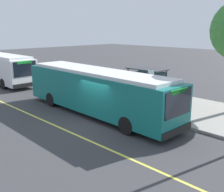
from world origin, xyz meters
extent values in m
plane|color=#38383A|center=(0.00, 0.00, 0.00)|extent=(120.00, 120.00, 0.00)
cube|color=gray|center=(0.00, 6.00, 0.07)|extent=(44.00, 6.40, 0.15)
cube|color=#E0D64C|center=(0.00, -2.20, 0.00)|extent=(36.00, 0.14, 0.01)
cube|color=#146B66|center=(-1.31, 1.00, 1.55)|extent=(12.37, 2.77, 2.40)
cube|color=silver|center=(-1.31, 1.00, 2.85)|extent=(11.38, 2.49, 0.20)
cube|color=black|center=(4.87, 0.89, 1.98)|extent=(0.08, 2.17, 1.34)
cube|color=black|center=(-1.29, 2.29, 1.84)|extent=(10.85, 0.23, 1.06)
cube|color=silver|center=(-1.29, 2.29, 0.57)|extent=(11.71, 0.24, 0.28)
cube|color=#26D83F|center=(4.87, 0.89, 2.57)|extent=(0.05, 1.40, 0.24)
cube|color=black|center=(4.88, 0.89, 0.53)|extent=(0.12, 2.50, 0.36)
cylinder|color=black|center=(2.53, 2.09, 0.50)|extent=(1.00, 0.30, 1.00)
cylinder|color=black|center=(2.49, -0.22, 0.50)|extent=(1.00, 0.30, 1.00)
cylinder|color=black|center=(-4.99, 2.22, 0.50)|extent=(1.00, 0.30, 1.00)
cylinder|color=black|center=(-5.03, -0.09, 0.50)|extent=(1.00, 0.30, 1.00)
cube|color=black|center=(-10.98, 1.08, 1.98)|extent=(0.05, 2.17, 1.34)
cube|color=black|center=(-16.53, 2.33, 1.84)|extent=(9.72, 0.10, 1.06)
cube|color=#197259|center=(-16.53, 2.34, 0.57)|extent=(10.49, 0.09, 0.28)
cube|color=#26D83F|center=(-10.98, 1.08, 2.57)|extent=(0.04, 1.40, 0.24)
cube|color=black|center=(-10.97, 1.08, 0.53)|extent=(0.10, 2.50, 0.36)
cylinder|color=black|center=(-13.10, 2.22, 0.50)|extent=(1.00, 0.29, 1.00)
cylinder|color=black|center=(-13.09, -0.09, 0.50)|extent=(1.00, 0.29, 1.00)
cylinder|color=#333338|center=(0.48, 6.23, 1.35)|extent=(0.10, 0.10, 2.40)
cylinder|color=#333338|center=(0.48, 4.93, 1.35)|extent=(0.10, 0.10, 2.40)
cylinder|color=#333338|center=(-2.12, 6.23, 1.35)|extent=(0.10, 0.10, 2.40)
cylinder|color=#333338|center=(-2.12, 4.93, 1.35)|extent=(0.10, 0.10, 2.40)
cube|color=#333338|center=(-0.82, 5.58, 2.59)|extent=(2.90, 1.60, 0.08)
cube|color=#4C606B|center=(-0.82, 6.23, 1.35)|extent=(2.47, 0.04, 2.16)
cube|color=navy|center=(-2.12, 5.58, 1.30)|extent=(0.06, 1.11, 1.82)
cube|color=brown|center=(-1.00, 5.53, 0.60)|extent=(1.60, 0.44, 0.06)
cube|color=brown|center=(-1.00, 5.77, 0.88)|extent=(1.60, 0.05, 0.44)
cube|color=#333338|center=(-1.72, 5.53, 0.38)|extent=(0.08, 0.40, 0.45)
cube|color=#333338|center=(-0.28, 5.53, 0.38)|extent=(0.08, 0.40, 0.45)
cylinder|color=#333338|center=(1.30, 3.31, 1.55)|extent=(0.07, 0.07, 2.80)
cube|color=white|center=(1.30, 3.29, 2.65)|extent=(0.44, 0.03, 0.56)
cube|color=red|center=(1.30, 3.28, 2.65)|extent=(0.40, 0.01, 0.16)
cylinder|color=#282D47|center=(1.26, 4.19, 0.57)|extent=(0.14, 0.14, 0.85)
cylinder|color=#282D47|center=(1.26, 4.01, 0.57)|extent=(0.14, 0.14, 0.85)
cube|color=#265999|center=(1.26, 4.10, 1.31)|extent=(0.24, 0.40, 0.62)
sphere|color=tan|center=(1.26, 4.10, 1.73)|extent=(0.22, 0.22, 0.22)
camera|label=1|loc=(11.75, -10.41, 5.52)|focal=44.00mm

